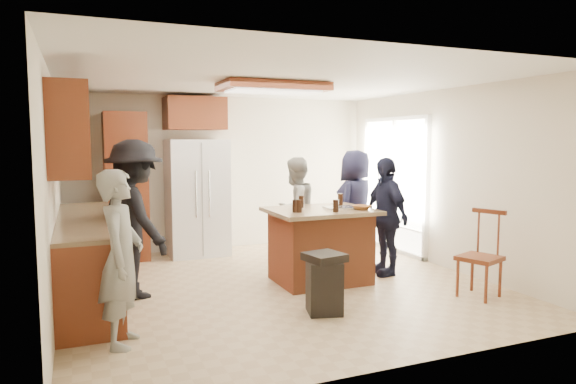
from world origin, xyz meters
name	(u,v)px	position (x,y,z in m)	size (l,w,h in m)	color
room_shell	(468,191)	(4.37, 1.64, 0.87)	(8.00, 5.20, 5.00)	tan
person_front_left	(121,258)	(-1.94, -1.19, 0.77)	(0.56, 0.41, 1.54)	gray
person_behind_left	(295,209)	(0.70, 1.16, 0.77)	(0.75, 0.46, 1.54)	gray
person_behind_right	(355,206)	(1.52, 0.80, 0.82)	(0.81, 0.52, 1.65)	#181931
person_side_right	(385,216)	(1.51, -0.01, 0.78)	(0.92, 0.47, 1.57)	black
person_counter	(135,219)	(-1.68, 0.22, 0.90)	(1.16, 0.54, 1.80)	black
left_cabinetry	(81,215)	(-2.24, 0.40, 0.96)	(0.64, 3.00, 2.30)	maroon
back_wall_units	(144,168)	(-1.33, 2.20, 1.38)	(1.80, 0.60, 2.45)	maroon
refrigerator	(197,197)	(-0.55, 2.12, 0.90)	(0.90, 0.76, 1.80)	white
kitchen_island	(320,245)	(0.54, -0.03, 0.47)	(1.28, 1.03, 0.93)	brown
island_items	(335,206)	(0.70, -0.13, 0.97)	(1.04, 0.69, 0.15)	silver
trash_bin	(324,283)	(0.06, -1.12, 0.32)	(0.42, 0.42, 0.63)	black
spindle_chair	(480,258)	(1.96, -1.29, 0.45)	(0.54, 0.54, 0.99)	maroon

